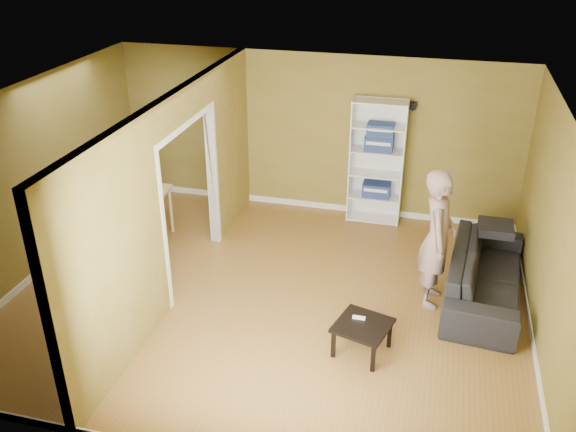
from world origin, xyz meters
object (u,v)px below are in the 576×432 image
object	(u,v)px
chair_left	(81,202)
chair_near	(108,228)
person	(439,227)
bookshelf	(377,161)
coffee_table	(363,328)
chair_far	(152,193)
sofa	(486,268)
dining_table	(123,196)

from	to	relation	value
chair_left	chair_near	size ratio (longest dim) A/B	1.08
person	bookshelf	xyz separation A→B (m)	(-1.01, 2.18, -0.07)
coffee_table	chair_left	world-z (taller)	chair_left
chair_left	chair_far	xyz separation A→B (m)	(0.89, 0.61, -0.03)
sofa	chair_near	size ratio (longest dim) A/B	2.45
bookshelf	coffee_table	bearing A→B (deg)	-85.06
coffee_table	chair_far	size ratio (longest dim) A/B	0.61
chair_far	chair_left	bearing A→B (deg)	12.81
coffee_table	chair_near	bearing A→B (deg)	162.23
sofa	chair_left	bearing A→B (deg)	91.73
person	dining_table	distance (m)	4.62
bookshelf	chair_near	distance (m)	4.20
dining_table	chair_left	xyz separation A→B (m)	(-0.77, 0.07, -0.21)
person	chair_near	bearing A→B (deg)	90.70
coffee_table	chair_near	xyz separation A→B (m)	(-3.84, 1.23, 0.13)
bookshelf	coffee_table	distance (m)	3.50
chair_near	chair_far	xyz separation A→B (m)	(0.08, 1.23, 0.01)
dining_table	chair_far	bearing A→B (deg)	80.54
sofa	chair_left	distance (m)	6.02
sofa	coffee_table	size ratio (longest dim) A/B	3.92
dining_table	chair_near	size ratio (longest dim) A/B	1.36
sofa	chair_far	xyz separation A→B (m)	(-5.13, 0.97, 0.04)
person	chair_left	world-z (taller)	person
person	dining_table	world-z (taller)	person
chair_left	chair_far	world-z (taller)	chair_left
person	bookshelf	world-z (taller)	person
dining_table	chair_left	bearing A→B (deg)	175.12
person	bookshelf	distance (m)	2.40
chair_left	chair_near	world-z (taller)	chair_left
bookshelf	chair_near	xyz separation A→B (m)	(-3.54, -2.19, -0.53)
person	coffee_table	xyz separation A→B (m)	(-0.71, -1.25, -0.74)
chair_near	coffee_table	bearing A→B (deg)	-23.72
sofa	chair_near	bearing A→B (deg)	98.09
sofa	chair_left	size ratio (longest dim) A/B	2.28
chair_left	chair_far	distance (m)	1.08
dining_table	chair_far	distance (m)	0.72
person	bookshelf	size ratio (longest dim) A/B	1.07
person	chair_near	xyz separation A→B (m)	(-4.55, -0.02, -0.60)
sofa	coffee_table	xyz separation A→B (m)	(-1.37, -1.50, -0.10)
dining_table	chair_near	xyz separation A→B (m)	(0.03, -0.56, -0.25)
bookshelf	chair_near	bearing A→B (deg)	-148.21
person	coffee_table	distance (m)	1.62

